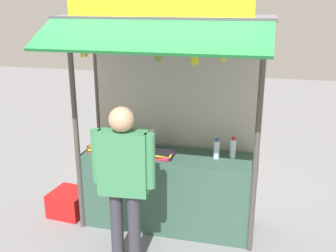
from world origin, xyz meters
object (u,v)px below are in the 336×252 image
object	(u,v)px
water_bottle_mid_left	(233,148)
banana_bunch_rightmost	(224,55)
water_bottle_mid_right	(152,141)
banana_bunch_inner_right	(84,50)
water_bottle_rear_center	(127,138)
banana_bunch_leftmost	(158,55)
water_bottle_far_left	(119,140)
plastic_crate	(69,202)
vendor_person	(124,174)
water_bottle_front_left	(217,149)
banana_bunch_inner_left	(195,57)
magazine_stack_back_right	(162,154)
magazine_stack_far_right	(98,146)
water_bottle_front_right	(152,140)

from	to	relation	value
water_bottle_mid_left	banana_bunch_rightmost	bearing A→B (deg)	-101.67
water_bottle_mid_right	banana_bunch_inner_right	bearing A→B (deg)	-143.41
banana_bunch_inner_right	water_bottle_mid_left	bearing A→B (deg)	17.60
water_bottle_rear_center	banana_bunch_leftmost	size ratio (longest dim) A/B	0.85
banana_bunch_rightmost	water_bottle_mid_right	bearing A→B (deg)	152.71
water_bottle_far_left	plastic_crate	bearing A→B (deg)	-173.69
banana_bunch_leftmost	vendor_person	bearing A→B (deg)	-119.68
water_bottle_front_left	banana_bunch_inner_left	distance (m)	1.18
water_bottle_rear_center	banana_bunch_inner_left	world-z (taller)	banana_bunch_inner_left
water_bottle_front_left	plastic_crate	world-z (taller)	water_bottle_front_left
water_bottle_mid_right	plastic_crate	bearing A→B (deg)	-175.34
magazine_stack_back_right	banana_bunch_inner_left	xyz separation A→B (m)	(0.41, -0.29, 1.16)
water_bottle_mid_right	banana_bunch_inner_left	size ratio (longest dim) A/B	0.88
water_bottle_mid_left	vendor_person	size ratio (longest dim) A/B	0.14
magazine_stack_far_right	banana_bunch_leftmost	size ratio (longest dim) A/B	0.95
magazine_stack_far_right	banana_bunch_leftmost	world-z (taller)	banana_bunch_leftmost
magazine_stack_far_right	banana_bunch_inner_right	size ratio (longest dim) A/B	0.99
water_bottle_mid_right	water_bottle_rear_center	size ratio (longest dim) A/B	1.09
water_bottle_rear_center	banana_bunch_inner_left	bearing A→B (deg)	-29.10
water_bottle_far_left	water_bottle_rear_center	bearing A→B (deg)	45.39
water_bottle_front_right	banana_bunch_leftmost	xyz separation A→B (m)	(0.23, -0.53, 1.09)
plastic_crate	water_bottle_mid_left	bearing A→B (deg)	3.91
water_bottle_front_left	magazine_stack_far_right	size ratio (longest dim) A/B	0.83
water_bottle_front_right	banana_bunch_rightmost	bearing A→B (deg)	-31.57
magazine_stack_far_right	water_bottle_front_left	bearing A→B (deg)	2.64
plastic_crate	water_bottle_mid_right	bearing A→B (deg)	4.66
banana_bunch_rightmost	plastic_crate	distance (m)	2.80
water_bottle_rear_center	magazine_stack_back_right	bearing A→B (deg)	-23.20
water_bottle_mid_right	water_bottle_rear_center	world-z (taller)	water_bottle_mid_right
banana_bunch_inner_left	vendor_person	world-z (taller)	banana_bunch_inner_left
vendor_person	banana_bunch_inner_left	bearing A→B (deg)	-149.72
banana_bunch_inner_right	banana_bunch_leftmost	world-z (taller)	same
water_bottle_far_left	banana_bunch_inner_right	world-z (taller)	banana_bunch_inner_right
water_bottle_far_left	water_bottle_front_left	distance (m)	1.17
banana_bunch_inner_right	banana_bunch_rightmost	world-z (taller)	same
banana_bunch_leftmost	vendor_person	distance (m)	1.21
water_bottle_front_left	plastic_crate	bearing A→B (deg)	-177.82
water_bottle_front_left	banana_bunch_leftmost	size ratio (longest dim) A/B	0.79
water_bottle_front_left	banana_bunch_rightmost	xyz separation A→B (m)	(0.08, -0.42, 1.11)
water_bottle_front_left	vendor_person	bearing A→B (deg)	-133.63
water_bottle_mid_right	banana_bunch_rightmost	xyz separation A→B (m)	(0.84, -0.43, 1.09)
water_bottle_mid_right	magazine_stack_back_right	world-z (taller)	water_bottle_mid_right
magazine_stack_far_right	water_bottle_front_right	bearing A→B (deg)	16.56
banana_bunch_inner_left	water_bottle_mid_left	bearing A→B (deg)	52.12
magazine_stack_far_right	vendor_person	bearing A→B (deg)	-52.17
magazine_stack_far_right	banana_bunch_rightmost	xyz separation A→B (m)	(1.49, -0.35, 1.19)
magazine_stack_back_right	water_bottle_front_right	bearing A→B (deg)	127.16
water_bottle_far_left	water_bottle_front_left	world-z (taller)	water_bottle_far_left
magazine_stack_far_right	water_bottle_far_left	bearing A→B (deg)	16.47
banana_bunch_rightmost	water_bottle_far_left	bearing A→B (deg)	161.43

